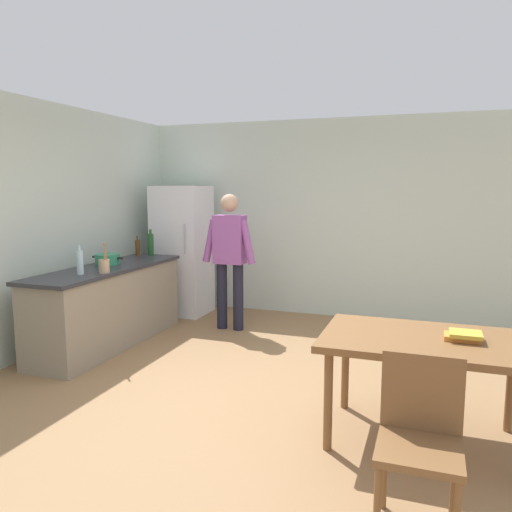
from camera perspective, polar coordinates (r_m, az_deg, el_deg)
ground_plane at (r=4.46m, az=-0.65°, el=-15.67°), size 14.00×14.00×0.00m
wall_back at (r=7.00m, az=7.85°, el=4.24°), size 6.40×0.12×2.70m
wall_left at (r=5.71m, az=-25.26°, el=2.78°), size 0.12×5.60×2.70m
kitchen_counter at (r=5.91m, az=-16.46°, el=-5.47°), size 0.64×2.20×0.90m
refrigerator at (r=7.12m, az=-8.39°, el=0.65°), size 0.70×0.67×1.80m
person at (r=6.21m, az=-3.03°, el=0.41°), size 0.70×0.22×1.70m
dining_table at (r=3.71m, az=18.70°, el=-9.93°), size 1.40×0.90×0.75m
chair at (r=2.85m, az=18.22°, el=-18.40°), size 0.42×0.42×0.91m
cooking_pot at (r=5.98m, az=-16.58°, el=-0.36°), size 0.40×0.28×0.12m
utensil_jar at (r=5.40m, az=-16.93°, el=-1.03°), size 0.11×0.11×0.32m
bottle_wine_green at (r=6.65m, az=-11.92°, el=1.33°), size 0.08×0.08×0.34m
bottle_beer_brown at (r=6.67m, az=-13.36°, el=0.97°), size 0.06×0.06×0.26m
bottle_water_clear at (r=5.37m, az=-19.44°, el=-0.67°), size 0.07×0.07×0.30m
book_stack at (r=3.70m, az=22.60°, el=-8.41°), size 0.24×0.19×0.06m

